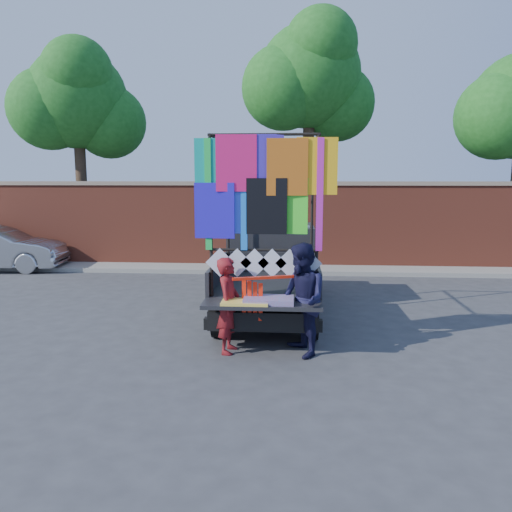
{
  "coord_description": "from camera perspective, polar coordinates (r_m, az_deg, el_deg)",
  "views": [
    {
      "loc": [
        0.52,
        -8.09,
        2.69
      ],
      "look_at": [
        -0.08,
        -0.0,
        1.43
      ],
      "focal_mm": 35.0,
      "sensor_mm": 36.0,
      "label": 1
    }
  ],
  "objects": [
    {
      "name": "ground",
      "position": [
        8.54,
        0.51,
        -9.51
      ],
      "size": [
        90.0,
        90.0,
        0.0
      ],
      "primitive_type": "plane",
      "color": "#38383A",
      "rests_on": "ground"
    },
    {
      "name": "brick_wall",
      "position": [
        15.16,
        2.22,
        3.67
      ],
      "size": [
        30.0,
        0.45,
        2.61
      ],
      "color": "#98412C",
      "rests_on": "ground"
    },
    {
      "name": "streamer_bundle",
      "position": [
        7.62,
        0.18,
        -3.99
      ],
      "size": [
        0.97,
        0.35,
        0.69
      ],
      "color": "#FF260D",
      "rests_on": "ground"
    },
    {
      "name": "man",
      "position": [
        7.62,
        5.25,
        -5.02
      ],
      "size": [
        0.91,
        1.02,
        1.74
      ],
      "primitive_type": "imported",
      "rotation": [
        0.0,
        0.0,
        -1.22
      ],
      "color": "#151434",
      "rests_on": "ground"
    },
    {
      "name": "tree_mid",
      "position": [
        16.49,
        6.22,
        19.29
      ],
      "size": [
        4.2,
        3.3,
        7.73
      ],
      "color": "#38281C",
      "rests_on": "ground"
    },
    {
      "name": "woman",
      "position": [
        7.76,
        -3.15,
        -5.65
      ],
      "size": [
        0.42,
        0.58,
        1.5
      ],
      "primitive_type": "imported",
      "rotation": [
        0.0,
        0.0,
        1.46
      ],
      "color": "maroon",
      "rests_on": "ground"
    },
    {
      "name": "tree_left",
      "position": [
        17.82,
        -19.79,
        16.16
      ],
      "size": [
        4.2,
        3.3,
        7.05
      ],
      "color": "#38281C",
      "rests_on": "ground"
    },
    {
      "name": "pickup_truck",
      "position": [
        10.46,
        1.68,
        -1.28
      ],
      "size": [
        2.13,
        5.35,
        3.37
      ],
      "color": "black",
      "rests_on": "ground"
    },
    {
      "name": "curb",
      "position": [
        14.64,
        2.09,
        -1.52
      ],
      "size": [
        30.0,
        1.2,
        0.12
      ],
      "primitive_type": "cube",
      "color": "gray",
      "rests_on": "ground"
    }
  ]
}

